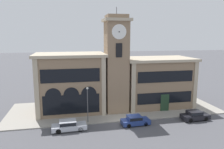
# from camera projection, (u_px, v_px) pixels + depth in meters

# --- Properties ---
(ground_plane) EXTENTS (300.00, 300.00, 0.00)m
(ground_plane) POSITION_uv_depth(u_px,v_px,m) (123.00, 122.00, 32.84)
(ground_plane) COLOR #4C4C51
(sidewalk_kerb) EXTENTS (36.00, 12.36, 0.15)m
(sidewalk_kerb) POSITION_uv_depth(u_px,v_px,m) (115.00, 108.00, 38.79)
(sidewalk_kerb) COLOR gray
(sidewalk_kerb) RESTS_ON ground_plane
(clock_tower) EXTENTS (4.30, 4.30, 17.30)m
(clock_tower) POSITION_uv_depth(u_px,v_px,m) (116.00, 64.00, 36.18)
(clock_tower) COLOR #897056
(clock_tower) RESTS_ON ground_plane
(town_hall_left_wing) EXTENTS (11.57, 7.93, 9.92)m
(town_hall_left_wing) POSITION_uv_depth(u_px,v_px,m) (71.00, 83.00, 36.95)
(town_hall_left_wing) COLOR #897056
(town_hall_left_wing) RESTS_ON ground_plane
(town_hall_right_wing) EXTENTS (12.60, 7.93, 8.89)m
(town_hall_right_wing) POSITION_uv_depth(u_px,v_px,m) (157.00, 82.00, 40.13)
(town_hall_right_wing) COLOR #897056
(town_hall_right_wing) RESTS_ON ground_plane
(parked_car_near) EXTENTS (4.78, 2.06, 1.41)m
(parked_car_near) POSITION_uv_depth(u_px,v_px,m) (69.00, 125.00, 29.79)
(parked_car_near) COLOR #B2B7C1
(parked_car_near) RESTS_ON ground_plane
(parked_car_mid) EXTENTS (4.18, 2.00, 1.38)m
(parked_car_mid) POSITION_uv_depth(u_px,v_px,m) (135.00, 120.00, 31.66)
(parked_car_mid) COLOR navy
(parked_car_mid) RESTS_ON ground_plane
(parked_car_far) EXTENTS (4.35, 2.04, 1.44)m
(parked_car_far) POSITION_uv_depth(u_px,v_px,m) (195.00, 115.00, 33.56)
(parked_car_far) COLOR black
(parked_car_far) RESTS_ON ground_plane
(street_lamp) EXTENTS (0.36, 0.36, 5.32)m
(street_lamp) POSITION_uv_depth(u_px,v_px,m) (88.00, 99.00, 31.87)
(street_lamp) COLOR #4C4C51
(street_lamp) RESTS_ON sidewalk_kerb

